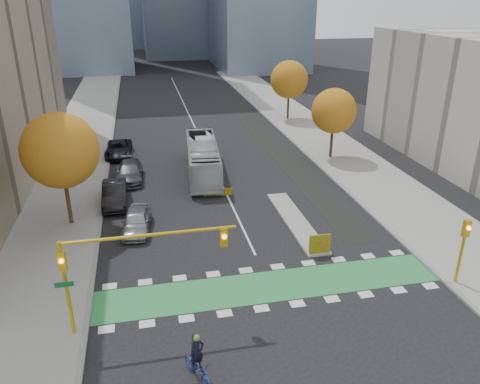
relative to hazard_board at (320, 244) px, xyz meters
name	(u,v)px	position (x,y,z in m)	size (l,w,h in m)	color
ground	(277,302)	(-4.00, -4.20, -0.80)	(300.00, 300.00, 0.00)	black
sidewalk_west	(64,185)	(-17.50, 15.80, -0.73)	(7.00, 120.00, 0.15)	gray
sidewalk_east	(352,163)	(9.50, 15.80, -0.73)	(7.00, 120.00, 0.15)	gray
curb_west	(106,181)	(-14.00, 15.80, -0.73)	(0.30, 120.00, 0.16)	gray
curb_east	(319,165)	(6.00, 15.80, -0.73)	(0.30, 120.00, 0.16)	gray
bike_crossing	(270,286)	(-4.00, -2.70, -0.79)	(20.00, 3.00, 0.01)	#2C8940
centre_line	(192,121)	(-4.00, 35.80, -0.80)	(0.15, 70.00, 0.01)	silver
bike_lane_paint	(267,139)	(3.50, 25.80, -0.80)	(2.50, 50.00, 0.01)	black
median_island	(295,221)	(0.00, 4.80, -0.72)	(1.60, 10.00, 0.16)	gray
hazard_board	(320,244)	(0.00, 0.00, 0.00)	(1.40, 0.12, 1.30)	yellow
tree_west	(60,151)	(-16.00, 7.80, 4.82)	(5.20, 5.20, 8.22)	#332114
tree_east_near	(334,111)	(8.00, 17.80, 4.06)	(4.40, 4.40, 7.08)	#332114
tree_east_far	(289,80)	(8.50, 33.80, 4.44)	(4.80, 4.80, 7.65)	#332114
traffic_signal_west	(120,258)	(-11.93, -4.71, 3.23)	(8.53, 0.56, 5.20)	#BF9914
traffic_signal_east	(464,242)	(6.50, -4.71, 1.93)	(0.35, 0.43, 4.10)	#BF9914
cyclist	(197,364)	(-8.93, -8.76, -0.01)	(1.49, 2.15, 2.35)	#223B9F
bus	(203,158)	(-5.26, 15.97, 0.80)	(2.69, 11.49, 3.20)	#B9BFC2
parked_car_a	(137,220)	(-11.35, 5.86, -0.02)	(1.84, 4.58, 1.56)	#99999E
parked_car_b	(115,194)	(-13.00, 10.86, 0.06)	(1.82, 5.23, 1.72)	black
parked_car_c	(130,172)	(-11.85, 15.86, -0.02)	(2.18, 5.36, 1.56)	#46454A
parked_car_d	(119,149)	(-13.00, 23.03, -0.04)	(2.51, 5.44, 1.51)	black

